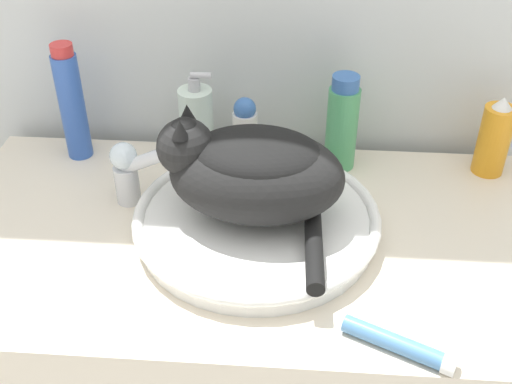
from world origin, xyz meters
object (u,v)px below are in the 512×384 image
cat (251,169)px  spray_bottle_trigger (494,138)px  faucet (130,169)px  cream_tube (400,345)px  soap_pump_bottle (197,125)px  mouthwash_bottle (342,124)px  deodorant_stick (245,131)px  shampoo_bottle_tall (72,103)px

cat → spray_bottle_trigger: cat is taller
cat → faucet: 0.24m
faucet → cream_tube: 0.55m
cat → faucet: bearing=-14.8°
soap_pump_bottle → mouthwash_bottle: bearing=0.0°
deodorant_stick → spray_bottle_trigger: size_ratio=0.87×
cat → mouthwash_bottle: 0.28m
shampoo_bottle_tall → spray_bottle_trigger: 0.82m
faucet → shampoo_bottle_tall: 0.22m
cat → deodorant_stick: (-0.03, 0.22, -0.06)m
faucet → mouthwash_bottle: bearing=39.0°
deodorant_stick → spray_bottle_trigger: (0.48, -0.00, 0.00)m
mouthwash_bottle → soap_pump_bottle: 0.28m
cat → cream_tube: size_ratio=1.96×
faucet → cream_tube: size_ratio=0.91×
mouthwash_bottle → spray_bottle_trigger: size_ratio=1.20×
soap_pump_bottle → spray_bottle_trigger: bearing=-0.0°
faucet → mouthwash_bottle: (0.38, 0.15, 0.02)m
deodorant_stick → soap_pump_bottle: (-0.09, 0.00, 0.01)m
spray_bottle_trigger → soap_pump_bottle: 0.57m
deodorant_stick → mouthwash_bottle: (0.19, 0.00, 0.02)m
faucet → deodorant_stick: (0.19, 0.15, -0.00)m
cat → mouthwash_bottle: size_ratio=1.60×
shampoo_bottle_tall → cream_tube: bearing=-38.3°
mouthwash_bottle → soap_pump_bottle: bearing=180.0°
shampoo_bottle_tall → mouthwash_bottle: (0.52, 0.00, -0.02)m
mouthwash_bottle → cream_tube: (0.07, -0.47, -0.08)m
deodorant_stick → shampoo_bottle_tall: 0.34m
cream_tube → faucet: bearing=144.7°
deodorant_stick → cream_tube: (0.26, -0.47, -0.06)m
shampoo_bottle_tall → mouthwash_bottle: bearing=0.0°
faucet → deodorant_stick: size_ratio=1.02×
soap_pump_bottle → faucet: bearing=-122.2°
deodorant_stick → cat: bearing=-82.3°
cat → mouthwash_bottle: bearing=-122.0°
deodorant_stick → cream_tube: size_ratio=0.89×
deodorant_stick → mouthwash_bottle: size_ratio=0.73×
deodorant_stick → soap_pump_bottle: soap_pump_bottle is taller
cat → faucet: (-0.22, 0.07, -0.06)m
cat → cream_tube: (0.23, -0.25, -0.12)m
shampoo_bottle_tall → spray_bottle_trigger: (0.81, -0.00, -0.04)m
deodorant_stick → spray_bottle_trigger: 0.48m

